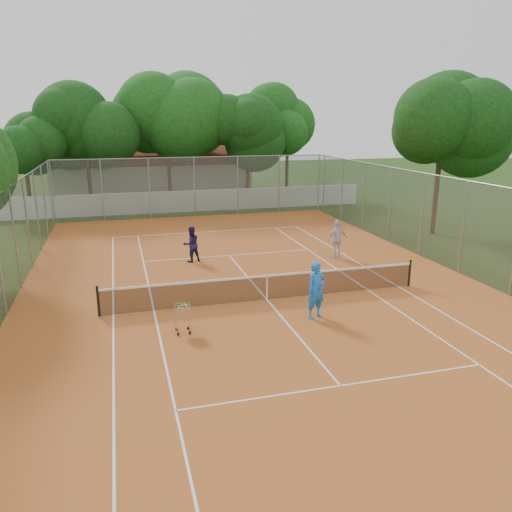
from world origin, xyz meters
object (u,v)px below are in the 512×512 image
object	(u,v)px
player_far_right	(337,239)
clubhouse	(151,168)
player_far_left	(191,244)
tennis_net	(267,287)
ball_hopper	(183,318)
player_near	(316,290)

from	to	relation	value
player_far_right	clubhouse	bearing A→B (deg)	-83.06
player_far_left	player_far_right	bearing A→B (deg)	152.87
tennis_net	player_far_left	world-z (taller)	player_far_left
player_far_left	player_far_right	world-z (taller)	player_far_right
tennis_net	ball_hopper	world-z (taller)	ball_hopper
player_far_left	clubhouse	bearing A→B (deg)	-106.92
clubhouse	player_far_left	xyz separation A→B (m)	(0.08, -23.17, -1.35)
player_near	ball_hopper	distance (m)	4.48
clubhouse	player_far_right	xyz separation A→B (m)	(6.89, -24.37, -1.26)
tennis_net	clubhouse	distance (m)	29.12
player_near	player_far_right	size ratio (longest dim) A/B	1.06
tennis_net	player_far_right	world-z (taller)	player_far_right
player_near	ball_hopper	world-z (taller)	player_near
player_far_right	ball_hopper	distance (m)	10.67
player_near	ball_hopper	size ratio (longest dim) A/B	1.95
tennis_net	player_near	world-z (taller)	player_near
clubhouse	player_near	size ratio (longest dim) A/B	8.44
player_far_left	ball_hopper	bearing A→B (deg)	62.50
clubhouse	ball_hopper	size ratio (longest dim) A/B	16.43
player_far_left	ball_hopper	world-z (taller)	player_far_left
clubhouse	ball_hopper	bearing A→B (deg)	-92.53
tennis_net	player_far_left	bearing A→B (deg)	108.21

